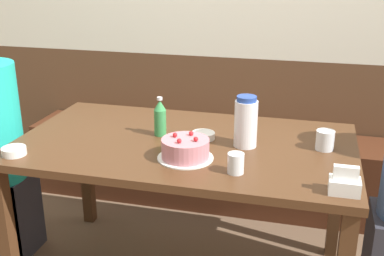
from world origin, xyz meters
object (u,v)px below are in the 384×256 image
Objects in this scene: bench_seat at (219,168)px; napkin_holder at (345,183)px; bowl_soup_white at (14,151)px; glass_tumbler_short at (236,163)px; birthday_cake at (185,149)px; bowl_rice_small at (203,136)px; glass_water_tall at (325,140)px; water_pitcher at (246,122)px; soju_bottle at (160,117)px.

bench_seat is 1.46m from napkin_holder.
napkin_holder reaches higher than bowl_soup_white.
bench_seat is 1.26m from glass_tumbler_short.
birthday_cake is at bearing 159.19° from glass_tumbler_short.
birthday_cake is 2.16× the size of bowl_rice_small.
birthday_cake is 0.65m from napkin_holder.
bowl_soup_white is 0.95m from glass_tumbler_short.
birthday_cake reaches higher than bowl_rice_small.
bowl_soup_white is at bearing -162.87° from glass_water_tall.
napkin_holder is (0.63, -0.16, -0.00)m from birthday_cake.
water_pitcher is 2.09× the size of napkin_holder.
soju_bottle reaches higher than bowl_soup_white.
water_pitcher is 2.23× the size of bowl_soup_white.
soju_bottle is (-0.13, -0.78, 0.59)m from bench_seat.
birthday_cake is 0.73m from bowl_soup_white.
bench_seat is at bearing 60.29° from bowl_soup_white.
soju_bottle is at bearing 154.29° from napkin_holder.
glass_tumbler_short reaches higher than bowl_soup_white.
bowl_soup_white is 1.27× the size of glass_tumbler_short.
glass_water_tall is at bearing 99.55° from napkin_holder.
birthday_cake is (0.05, -1.02, 0.55)m from bench_seat.
water_pitcher is (0.27, -0.81, 0.61)m from bench_seat.
glass_water_tall is 0.48m from glass_tumbler_short.
bench_seat is 22.80× the size of bowl_rice_small.
napkin_holder is at bearing -13.90° from birthday_cake.
glass_water_tall reaches higher than glass_tumbler_short.
bowl_soup_white is 1.34m from glass_water_tall.
napkin_holder is (0.69, -1.17, 0.54)m from bench_seat.
bowl_rice_small is 0.39m from glass_tumbler_short.
water_pitcher reaches higher than soju_bottle.
bowl_soup_white is at bearing -168.55° from birthday_cake.
birthday_cake is 0.31m from soju_bottle.
glass_water_tall is at bearing 17.13° from bowl_soup_white.
bench_seat is 22.61× the size of napkin_holder.
water_pitcher reaches higher than bench_seat.
bowl_soup_white reaches higher than bench_seat.
water_pitcher is 1.23× the size of soju_bottle.
glass_water_tall is at bearing 7.66° from water_pitcher.
napkin_holder is (0.41, -0.36, -0.07)m from water_pitcher.
birthday_cake is 0.24m from bowl_rice_small.
water_pitcher reaches higher than birthday_cake.
bench_seat is at bearing 93.06° from birthday_cake.
soju_bottle is 0.91m from napkin_holder.
glass_tumbler_short is at bearing -20.81° from birthday_cake.
soju_bottle is at bearing 35.87° from bowl_soup_white.
glass_water_tall is at bearing -51.16° from bench_seat.
bowl_rice_small is 1.26× the size of glass_water_tall.
bowl_rice_small is (0.07, -0.78, 0.52)m from bench_seat.
napkin_holder reaches higher than glass_water_tall.
glass_water_tall is (-0.07, 0.41, 0.01)m from napkin_holder.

